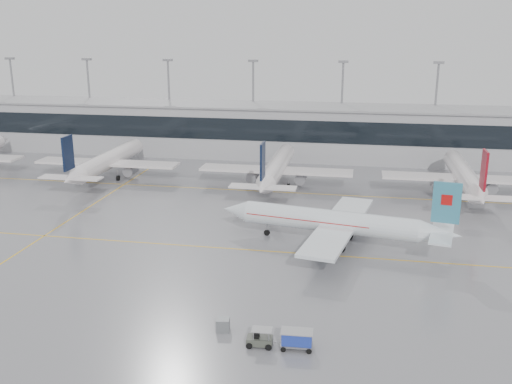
% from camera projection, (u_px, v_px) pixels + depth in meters
% --- Properties ---
extents(ground, '(320.00, 320.00, 0.00)m').
position_uv_depth(ground, '(241.00, 249.00, 79.95)').
color(ground, gray).
rests_on(ground, ground).
extents(taxi_line_main, '(120.00, 0.25, 0.01)m').
position_uv_depth(taxi_line_main, '(241.00, 249.00, 79.94)').
color(taxi_line_main, '#EBAA15').
rests_on(taxi_line_main, ground).
extents(taxi_line_north, '(120.00, 0.25, 0.01)m').
position_uv_depth(taxi_line_north, '(273.00, 192.00, 108.32)').
color(taxi_line_north, '#EBAA15').
rests_on(taxi_line_north, ground).
extents(taxi_line_cross, '(0.25, 60.00, 0.01)m').
position_uv_depth(taxi_line_cross, '(90.00, 206.00, 99.34)').
color(taxi_line_cross, '#EBAA15').
rests_on(taxi_line_cross, ground).
extents(terminal, '(180.00, 15.00, 12.00)m').
position_uv_depth(terminal, '(294.00, 132.00, 136.94)').
color(terminal, '#9F9FA3').
rests_on(terminal, ground).
extents(terminal_glass, '(180.00, 0.20, 5.00)m').
position_uv_depth(terminal_glass, '(290.00, 131.00, 129.38)').
color(terminal_glass, black).
rests_on(terminal_glass, ground).
extents(terminal_roof, '(182.00, 16.00, 0.40)m').
position_uv_depth(terminal_roof, '(294.00, 106.00, 135.23)').
color(terminal_roof, gray).
rests_on(terminal_roof, ground).
extents(light_masts, '(156.40, 1.00, 22.60)m').
position_uv_depth(light_masts, '(297.00, 98.00, 140.60)').
color(light_masts, gray).
rests_on(light_masts, ground).
extents(air_canada_jet, '(34.41, 27.32, 10.62)m').
position_uv_depth(air_canada_jet, '(338.00, 223.00, 80.74)').
color(air_canada_jet, silver).
rests_on(air_canada_jet, ground).
extents(parked_jet_b, '(29.64, 36.96, 11.72)m').
position_uv_depth(parked_jet_b, '(108.00, 161.00, 116.87)').
color(parked_jet_b, silver).
rests_on(parked_jet_b, ground).
extents(parked_jet_c, '(29.64, 36.96, 11.72)m').
position_uv_depth(parked_jet_c, '(276.00, 168.00, 110.79)').
color(parked_jet_c, silver).
rests_on(parked_jet_c, ground).
extents(parked_jet_d, '(29.64, 36.96, 11.72)m').
position_uv_depth(parked_jet_d, '(464.00, 176.00, 104.71)').
color(parked_jet_d, silver).
rests_on(parked_jet_d, ground).
extents(baggage_tug, '(3.79, 1.68, 1.83)m').
position_uv_depth(baggage_tug, '(260.00, 340.00, 55.36)').
color(baggage_tug, '#40443B').
rests_on(baggage_tug, ground).
extents(baggage_cart, '(3.16, 1.87, 1.90)m').
position_uv_depth(baggage_cart, '(297.00, 338.00, 54.77)').
color(baggage_cart, gray).
rests_on(baggage_cart, ground).
extents(gse_unit, '(1.50, 1.42, 1.34)m').
position_uv_depth(gse_unit, '(223.00, 325.00, 58.18)').
color(gse_unit, slate).
rests_on(gse_unit, ground).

